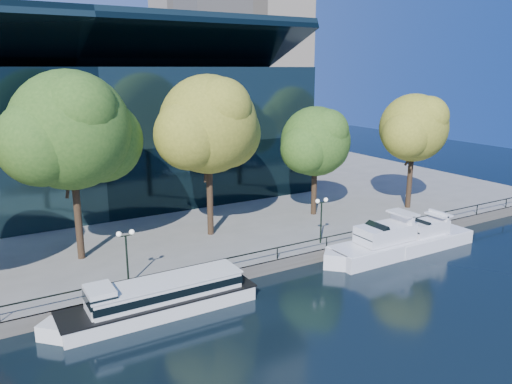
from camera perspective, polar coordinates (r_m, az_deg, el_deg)
ground at (r=35.93m, az=-1.53°, el=-12.28°), size 160.00×160.00×0.00m
promenade at (r=68.18m, az=-16.60°, el=0.36°), size 90.00×67.08×1.00m
railing at (r=37.77m, az=-3.98°, el=-7.74°), size 88.20×0.08×0.99m
convention_building at (r=61.53m, az=-19.67°, el=6.29°), size 50.00×24.57×21.43m
tour_boat at (r=34.31m, az=-11.44°, el=-11.77°), size 14.29×3.19×2.71m
cruiser_near at (r=44.72m, az=14.54°, el=-5.73°), size 12.78×3.29×3.70m
cruiser_far at (r=47.89m, az=18.83°, el=-4.88°), size 9.88×2.74×3.23m
tree_2 at (r=40.51m, az=-20.16°, el=6.37°), size 11.37×9.32×14.87m
tree_3 at (r=44.22m, az=-5.23°, el=7.45°), size 10.82×8.87×14.42m
tree_4 at (r=51.20m, az=6.97°, el=5.60°), size 8.84×7.25×11.20m
tree_5 at (r=55.82m, az=17.70°, el=6.84°), size 8.97×7.35×12.33m
lamp_1 at (r=35.91m, az=-14.62°, el=-5.87°), size 1.26×0.36×4.03m
lamp_2 at (r=43.39m, az=7.49°, el=-2.07°), size 1.26×0.36×4.03m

